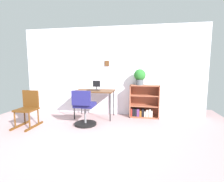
% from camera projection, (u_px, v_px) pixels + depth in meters
% --- Properties ---
extents(ground_plane, '(6.24, 6.24, 0.00)m').
position_uv_depth(ground_plane, '(88.00, 145.00, 3.00)').
color(ground_plane, '#A7878A').
extents(wall_back, '(5.20, 0.12, 2.49)m').
position_uv_depth(wall_back, '(111.00, 71.00, 4.93)').
color(wall_back, white).
rests_on(wall_back, ground_plane).
extents(desk, '(1.04, 0.63, 0.74)m').
position_uv_depth(desk, '(95.00, 92.00, 4.61)').
color(desk, brown).
rests_on(desk, ground_plane).
extents(monitor, '(0.20, 0.20, 0.26)m').
position_uv_depth(monitor, '(97.00, 86.00, 4.62)').
color(monitor, '#262628').
rests_on(monitor, desk).
extents(keyboard, '(0.35, 0.11, 0.02)m').
position_uv_depth(keyboard, '(94.00, 90.00, 4.54)').
color(keyboard, '#36271E').
rests_on(keyboard, desk).
extents(office_chair, '(0.52, 0.55, 0.85)m').
position_uv_depth(office_chair, '(84.00, 110.00, 3.96)').
color(office_chair, black).
rests_on(office_chair, ground_plane).
extents(rocking_chair, '(0.42, 0.64, 0.82)m').
position_uv_depth(rocking_chair, '(28.00, 108.00, 3.95)').
color(rocking_chair, '#532F10').
rests_on(rocking_chair, ground_plane).
extents(bookshelf_low, '(0.78, 0.30, 0.88)m').
position_uv_depth(bookshelf_low, '(144.00, 103.00, 4.69)').
color(bookshelf_low, '#975139').
rests_on(bookshelf_low, ground_plane).
extents(potted_plant_on_shelf, '(0.31, 0.31, 0.42)m').
position_uv_depth(potted_plant_on_shelf, '(140.00, 76.00, 4.56)').
color(potted_plant_on_shelf, '#474C51').
rests_on(potted_plant_on_shelf, bookshelf_low).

